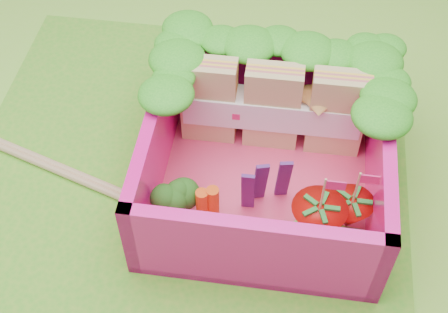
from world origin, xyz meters
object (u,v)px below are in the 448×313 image
(sandwich_stack, at_px, (273,107))
(strawberry_left, at_px, (317,223))
(strawberry_right, at_px, (349,214))
(chopsticks, at_px, (37,160))
(bento_box, at_px, (266,158))
(broccoli, at_px, (173,200))

(sandwich_stack, xyz_separation_m, strawberry_left, (0.30, -0.68, -0.13))
(strawberry_right, height_order, chopsticks, strawberry_right)
(bento_box, distance_m, broccoli, 0.56)
(broccoli, height_order, strawberry_right, strawberry_right)
(bento_box, xyz_separation_m, strawberry_left, (0.30, -0.34, -0.08))
(chopsticks, bearing_deg, broccoli, -19.84)
(broccoli, bearing_deg, strawberry_left, -0.94)
(sandwich_stack, xyz_separation_m, chopsticks, (-1.38, -0.34, -0.31))
(bento_box, xyz_separation_m, strawberry_right, (0.47, -0.23, -0.10))
(chopsticks, bearing_deg, sandwich_stack, 13.84)
(strawberry_left, xyz_separation_m, strawberry_right, (0.17, 0.10, -0.02))
(strawberry_right, bearing_deg, bento_box, 153.75)
(bento_box, height_order, chopsticks, bento_box)
(sandwich_stack, relative_size, chopsticks, 0.46)
(bento_box, bearing_deg, chopsticks, 179.86)
(broccoli, relative_size, strawberry_left, 0.65)
(bento_box, height_order, strawberry_left, strawberry_left)
(sandwich_stack, bearing_deg, broccoli, -124.97)
(chopsticks, bearing_deg, bento_box, -0.14)
(sandwich_stack, height_order, strawberry_right, sandwich_stack)
(strawberry_right, distance_m, chopsticks, 1.87)
(strawberry_right, relative_size, chopsticks, 0.21)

